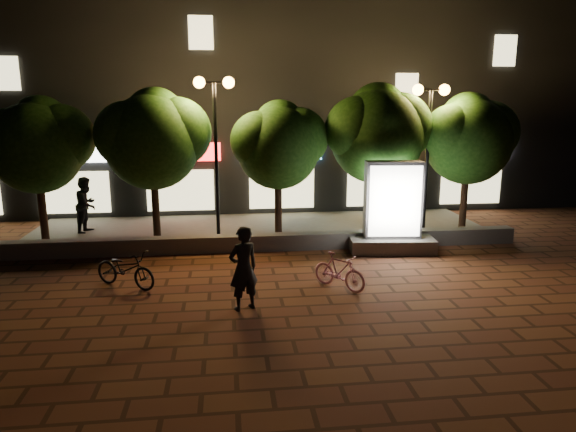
{
  "coord_description": "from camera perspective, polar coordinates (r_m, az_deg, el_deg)",
  "views": [
    {
      "loc": [
        -1.18,
        -11.23,
        4.48
      ],
      "look_at": [
        0.36,
        1.5,
        1.62
      ],
      "focal_mm": 31.9,
      "sensor_mm": 36.0,
      "label": 1
    }
  ],
  "objects": [
    {
      "name": "sidewalk",
      "position": [
        18.32,
        -2.98,
        -1.49
      ],
      "size": [
        16.0,
        5.0,
        0.08
      ],
      "primitive_type": "cube",
      "color": "slate",
      "rests_on": "ground"
    },
    {
      "name": "tree_far_left",
      "position": [
        17.7,
        -26.11,
        7.44
      ],
      "size": [
        3.36,
        2.8,
        4.63
      ],
      "color": "#321F13",
      "rests_on": "sidewalk"
    },
    {
      "name": "rider",
      "position": [
        11.23,
        -4.99,
        -5.85
      ],
      "size": [
        0.82,
        0.7,
        1.89
      ],
      "primitive_type": "imported",
      "rotation": [
        0.0,
        0.0,
        3.58
      ],
      "color": "black",
      "rests_on": "ground"
    },
    {
      "name": "ad_kiosk",
      "position": [
        15.91,
        11.54,
        0.1
      ],
      "size": [
        2.67,
        1.53,
        2.77
      ],
      "color": "slate",
      "rests_on": "ground"
    },
    {
      "name": "street_lamp_right",
      "position": [
        17.75,
        15.48,
        10.22
      ],
      "size": [
        1.26,
        0.36,
        4.98
      ],
      "color": "black",
      "rests_on": "sidewalk"
    },
    {
      "name": "tree_left",
      "position": [
        16.88,
        -14.75,
        8.63
      ],
      "size": [
        3.6,
        3.0,
        4.89
      ],
      "color": "#321F13",
      "rests_on": "sidewalk"
    },
    {
      "name": "pedestrian",
      "position": [
        18.9,
        -21.53,
        1.19
      ],
      "size": [
        0.92,
        1.07,
        1.93
      ],
      "primitive_type": "imported",
      "rotation": [
        0.0,
        0.0,
        1.35
      ],
      "color": "black",
      "rests_on": "sidewalk"
    },
    {
      "name": "street_lamp_left",
      "position": [
        16.44,
        -8.14,
        10.86
      ],
      "size": [
        1.26,
        0.36,
        5.18
      ],
      "color": "black",
      "rests_on": "sidewalk"
    },
    {
      "name": "ground",
      "position": [
        12.15,
        -0.82,
        -9.08
      ],
      "size": [
        80.0,
        80.0,
        0.0
      ],
      "primitive_type": "plane",
      "color": "#562F1B",
      "rests_on": "ground"
    },
    {
      "name": "tree_mid",
      "position": [
        16.83,
        -0.97,
        8.25
      ],
      "size": [
        3.24,
        2.7,
        4.5
      ],
      "color": "#321F13",
      "rests_on": "sidewalk"
    },
    {
      "name": "scooter_pink",
      "position": [
        12.63,
        5.74,
        -6.14
      ],
      "size": [
        1.31,
        1.39,
        0.89
      ],
      "primitive_type": "imported",
      "rotation": [
        0.0,
        0.0,
        0.73
      ],
      "color": "#F79EC7",
      "rests_on": "ground"
    },
    {
      "name": "retaining_wall",
      "position": [
        15.85,
        -2.36,
        -2.93
      ],
      "size": [
        16.0,
        0.45,
        0.5
      ],
      "primitive_type": "cube",
      "color": "slate",
      "rests_on": "ground"
    },
    {
      "name": "tree_far_right",
      "position": [
        18.65,
        19.55,
        8.43
      ],
      "size": [
        3.48,
        2.9,
        4.76
      ],
      "color": "#321F13",
      "rests_on": "sidewalk"
    },
    {
      "name": "tree_right",
      "position": [
        17.46,
        10.03,
        9.37
      ],
      "size": [
        3.72,
        3.1,
        5.07
      ],
      "color": "#321F13",
      "rests_on": "sidewalk"
    },
    {
      "name": "scooter_parked",
      "position": [
        13.28,
        -17.67,
        -5.64
      ],
      "size": [
        1.84,
        1.47,
        0.94
      ],
      "primitive_type": "imported",
      "rotation": [
        0.0,
        0.0,
        1.02
      ],
      "color": "black",
      "rests_on": "ground"
    },
    {
      "name": "building_block",
      "position": [
        24.26,
        -4.23,
        13.74
      ],
      "size": [
        28.0,
        8.12,
        11.3
      ],
      "color": "black",
      "rests_on": "ground"
    }
  ]
}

